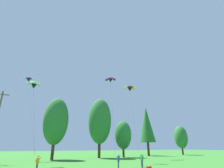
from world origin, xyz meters
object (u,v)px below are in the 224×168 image
object	(u,v)px
parafoil_kite_high_purple	(29,79)
picnic_cooler	(149,168)
parafoil_kite_far_red_yellow	(130,88)
parafoil_kite_mid_magenta	(111,80)
parafoil_kite_low_white	(34,85)
kite_flyer_far	(142,159)
kite_flyer_near	(38,162)
kite_flyer_mid	(118,160)

from	to	relation	value
parafoil_kite_high_purple	picnic_cooler	xyz separation A→B (m)	(15.00, -24.06, -17.13)
parafoil_kite_far_red_yellow	picnic_cooler	bearing A→B (deg)	-116.38
parafoil_kite_mid_magenta	parafoil_kite_low_white	world-z (taller)	parafoil_kite_mid_magenta
kite_flyer_far	parafoil_kite_far_red_yellow	size ratio (longest dim) A/B	0.10
picnic_cooler	kite_flyer_near	bearing A→B (deg)	159.75
kite_flyer_near	kite_flyer_mid	world-z (taller)	same
kite_flyer_mid	parafoil_kite_high_purple	world-z (taller)	parafoil_kite_high_purple
kite_flyer_mid	kite_flyer_far	bearing A→B (deg)	1.09
kite_flyer_near	parafoil_kite_low_white	size ratio (longest dim) A/B	0.15
parafoil_kite_mid_magenta	parafoil_kite_far_red_yellow	world-z (taller)	parafoil_kite_far_red_yellow
parafoil_kite_far_red_yellow	kite_flyer_far	bearing A→B (deg)	-117.92
kite_flyer_far	picnic_cooler	distance (m)	2.18
kite_flyer_near	parafoil_kite_high_purple	distance (m)	27.22
parafoil_kite_mid_magenta	parafoil_kite_far_red_yellow	bearing A→B (deg)	35.19
kite_flyer_far	parafoil_kite_low_white	xyz separation A→B (m)	(-13.99, 10.48, 11.40)
parafoil_kite_high_purple	kite_flyer_mid	bearing A→B (deg)	-61.53
parafoil_kite_low_white	parafoil_kite_far_red_yellow	bearing A→B (deg)	13.76
parafoil_kite_mid_magenta	picnic_cooler	distance (m)	19.64
parafoil_kite_far_red_yellow	parafoil_kite_high_purple	bearing A→B (deg)	165.64
parafoil_kite_mid_magenta	parafoil_kite_low_white	bearing A→B (deg)	178.74
parafoil_kite_high_purple	parafoil_kite_low_white	bearing A→B (deg)	-82.90
kite_flyer_near	kite_flyer_far	xyz separation A→B (m)	(12.36, -0.51, 0.00)
kite_flyer_mid	parafoil_kite_low_white	distance (m)	18.79
kite_flyer_mid	kite_flyer_far	size ratio (longest dim) A/B	1.00
kite_flyer_near	picnic_cooler	world-z (taller)	kite_flyer_near
parafoil_kite_far_red_yellow	parafoil_kite_low_white	world-z (taller)	parafoil_kite_far_red_yellow
parafoil_kite_high_purple	picnic_cooler	world-z (taller)	parafoil_kite_high_purple
kite_flyer_near	parafoil_kite_low_white	world-z (taller)	parafoil_kite_low_white
kite_flyer_near	parafoil_kite_mid_magenta	bearing A→B (deg)	37.49
parafoil_kite_high_purple	parafoil_kite_mid_magenta	bearing A→B (deg)	-37.28
parafoil_kite_high_purple	parafoil_kite_mid_magenta	world-z (taller)	parafoil_kite_high_purple
kite_flyer_mid	kite_flyer_far	world-z (taller)	same
parafoil_kite_high_purple	parafoil_kite_mid_magenta	xyz separation A→B (m)	(15.66, -11.92, -1.70)
parafoil_kite_far_red_yellow	parafoil_kite_mid_magenta	bearing A→B (deg)	-144.81
kite_flyer_near	kite_flyer_mid	bearing A→B (deg)	-3.70
parafoil_kite_far_red_yellow	kite_flyer_mid	bearing A→B (deg)	-126.53
kite_flyer_mid	picnic_cooler	world-z (taller)	kite_flyer_mid
picnic_cooler	kite_flyer_mid	bearing A→B (deg)	138.95
picnic_cooler	kite_flyer_far	bearing A→B (deg)	69.02
kite_flyer_near	parafoil_kite_low_white	bearing A→B (deg)	99.27
parafoil_kite_high_purple	parafoil_kite_far_red_yellow	xyz separation A→B (m)	(23.90, -6.12, -0.66)
kite_flyer_far	parafoil_kite_low_white	world-z (taller)	parafoil_kite_low_white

